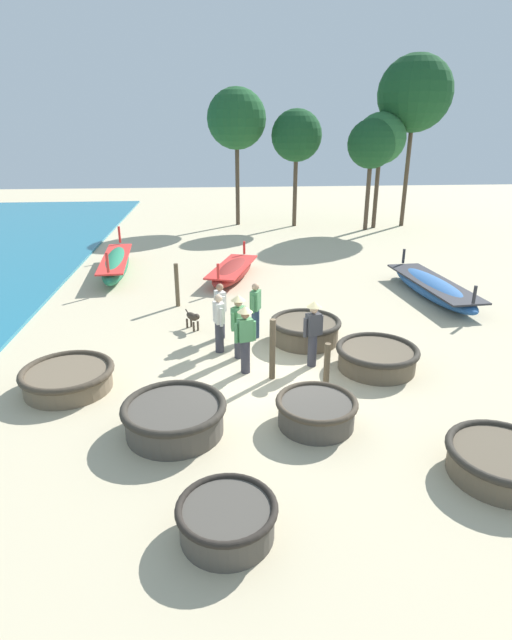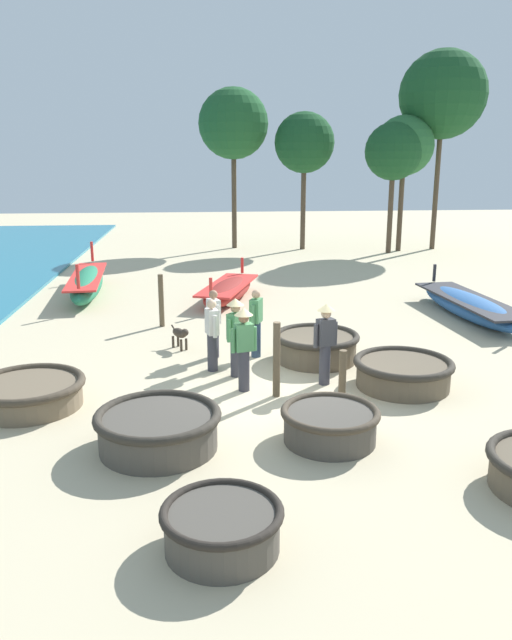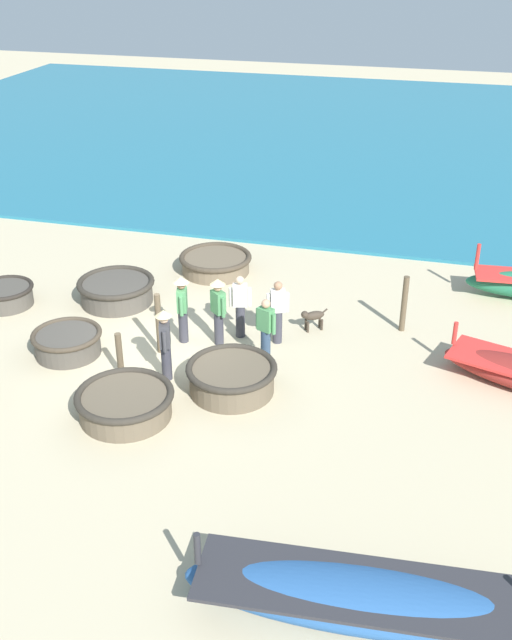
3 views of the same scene
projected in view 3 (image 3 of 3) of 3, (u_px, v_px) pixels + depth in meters
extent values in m
plane|color=#C6B793|center=(164.00, 353.00, 17.22)|extent=(80.00, 80.00, 0.00)
cube|color=teal|center=(413.00, 138.00, 34.13)|extent=(28.00, 52.00, 0.10)
cylinder|color=brown|center=(216.00, 265.00, 21.11)|extent=(1.89, 1.89, 0.45)
torus|color=#42382B|center=(215.00, 257.00, 21.00)|extent=(2.04, 2.04, 0.15)
cylinder|color=#4C473F|center=(68.00, 344.00, 17.08)|extent=(1.49, 1.49, 0.50)
torus|color=#42382B|center=(66.00, 334.00, 16.96)|extent=(1.61, 1.61, 0.12)
cylinder|color=brown|center=(125.00, 405.00, 14.90)|extent=(1.83, 1.83, 0.50)
torus|color=#332D26|center=(124.00, 395.00, 14.79)|extent=(1.98, 1.98, 0.15)
cylinder|color=#4C473F|center=(6.00, 296.00, 19.27)|extent=(1.35, 1.35, 0.49)
torus|color=#28231E|center=(4.00, 288.00, 19.15)|extent=(1.46, 1.46, 0.11)
cylinder|color=#4C473F|center=(117.00, 292.00, 19.41)|extent=(1.85, 1.85, 0.56)
torus|color=#332D26|center=(116.00, 282.00, 19.28)|extent=(2.00, 2.00, 0.15)
cylinder|color=brown|center=(232.00, 379.00, 15.69)|extent=(1.78, 1.78, 0.57)
torus|color=#332D26|center=(231.00, 368.00, 15.56)|extent=(1.92, 1.92, 0.14)
ellipsoid|color=#285693|center=(364.00, 599.00, 10.56)|extent=(1.61, 5.31, 0.61)
cube|color=#2D2D33|center=(365.00, 590.00, 10.47)|extent=(1.63, 4.90, 0.06)
cylinder|color=#2D2D33|center=(197.00, 549.00, 10.70)|extent=(0.10, 0.10, 0.55)
cylinder|color=red|center=(455.00, 333.00, 16.38)|extent=(0.10, 0.10, 0.53)
cylinder|color=red|center=(477.00, 257.00, 19.40)|extent=(0.10, 0.10, 0.71)
cylinder|color=#383842|center=(277.00, 327.00, 17.48)|extent=(0.22, 0.22, 0.82)
cube|color=silver|center=(278.00, 301.00, 17.16)|extent=(0.33, 0.40, 0.54)
sphere|color=#A37556|center=(278.00, 286.00, 16.98)|extent=(0.20, 0.20, 0.20)
cylinder|color=silver|center=(287.00, 302.00, 17.21)|extent=(0.09, 0.09, 0.48)
cylinder|color=silver|center=(268.00, 303.00, 17.16)|extent=(0.09, 0.09, 0.48)
cylinder|color=#2D425B|center=(266.00, 346.00, 16.67)|extent=(0.22, 0.22, 0.82)
cube|color=#4C8E56|center=(266.00, 319.00, 16.35)|extent=(0.34, 0.40, 0.54)
sphere|color=tan|center=(266.00, 304.00, 16.18)|extent=(0.20, 0.20, 0.20)
cylinder|color=#4C8E56|center=(258.00, 318.00, 16.50)|extent=(0.09, 0.09, 0.48)
cylinder|color=#4C8E56|center=(274.00, 324.00, 16.26)|extent=(0.09, 0.09, 0.48)
cylinder|color=#383842|center=(167.00, 362.00, 16.06)|extent=(0.22, 0.22, 0.82)
cube|color=#3D3D42|center=(165.00, 335.00, 15.74)|extent=(0.39, 0.32, 0.54)
sphere|color=#DBB28E|center=(164.00, 319.00, 15.56)|extent=(0.20, 0.20, 0.20)
cylinder|color=#3D3D42|center=(165.00, 332.00, 15.96)|extent=(0.09, 0.09, 0.48)
cylinder|color=#3D3D42|center=(165.00, 342.00, 15.57)|extent=(0.09, 0.09, 0.48)
cone|color=#D1BC84|center=(163.00, 313.00, 15.50)|extent=(0.36, 0.36, 0.14)
cylinder|color=#383842|center=(240.00, 321.00, 17.73)|extent=(0.22, 0.22, 0.82)
cube|color=silver|center=(240.00, 295.00, 17.42)|extent=(0.30, 0.39, 0.54)
sphere|color=#DBB28E|center=(240.00, 280.00, 17.24)|extent=(0.20, 0.20, 0.20)
cylinder|color=silver|center=(231.00, 297.00, 17.44)|extent=(0.09, 0.09, 0.48)
cylinder|color=silver|center=(250.00, 297.00, 17.44)|extent=(0.09, 0.09, 0.48)
cylinder|color=#383842|center=(219.00, 328.00, 17.42)|extent=(0.22, 0.22, 0.82)
cube|color=#4C8E56|center=(218.00, 302.00, 17.10)|extent=(0.39, 0.40, 0.54)
sphere|color=tan|center=(218.00, 287.00, 16.92)|extent=(0.20, 0.20, 0.20)
cylinder|color=#4C8E56|center=(223.00, 308.00, 16.96)|extent=(0.09, 0.09, 0.48)
cylinder|color=#4C8E56|center=(213.00, 300.00, 17.28)|extent=(0.09, 0.09, 0.48)
cone|color=#D1BC84|center=(218.00, 282.00, 16.86)|extent=(0.36, 0.36, 0.14)
cylinder|color=#383842|center=(183.00, 326.00, 17.51)|extent=(0.22, 0.22, 0.82)
cube|color=#4C8E56|center=(182.00, 300.00, 17.19)|extent=(0.39, 0.30, 0.54)
sphere|color=#A37556|center=(181.00, 285.00, 17.01)|extent=(0.20, 0.20, 0.20)
cylinder|color=#4C8E56|center=(181.00, 306.00, 17.02)|extent=(0.09, 0.09, 0.48)
cylinder|color=#4C8E56|center=(183.00, 298.00, 17.41)|extent=(0.09, 0.09, 0.48)
cone|color=#D1BC84|center=(181.00, 280.00, 16.95)|extent=(0.36, 0.36, 0.14)
ellipsoid|color=#3D3328|center=(314.00, 316.00, 18.02)|extent=(0.45, 0.54, 0.22)
sphere|color=#3D3328|center=(305.00, 315.00, 17.92)|extent=(0.18, 0.18, 0.18)
cylinder|color=#3D3328|center=(324.00, 312.00, 18.06)|extent=(0.15, 0.19, 0.16)
cylinder|color=#3D3328|center=(308.00, 327.00, 18.02)|extent=(0.06, 0.06, 0.28)
cylinder|color=#3D3328|center=(306.00, 324.00, 18.14)|extent=(0.06, 0.06, 0.28)
cylinder|color=#3D3328|center=(322.00, 325.00, 18.13)|extent=(0.06, 0.06, 0.28)
cylinder|color=#3D3328|center=(320.00, 322.00, 18.24)|extent=(0.06, 0.06, 0.28)
cylinder|color=brown|center=(159.00, 323.00, 16.93)|extent=(0.14, 0.14, 1.47)
cylinder|color=brown|center=(404.00, 304.00, 17.85)|extent=(0.14, 0.14, 1.43)
cylinder|color=brown|center=(120.00, 355.00, 16.14)|extent=(0.14, 0.14, 1.03)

